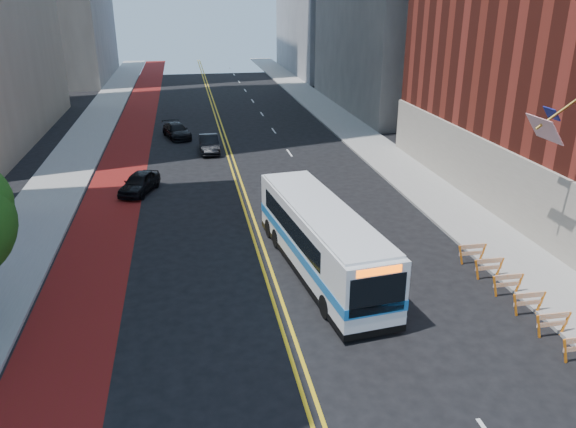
# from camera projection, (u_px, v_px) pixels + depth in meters

# --- Properties ---
(ground) EXTENTS (160.00, 160.00, 0.00)m
(ground) POSITION_uv_depth(u_px,v_px,m) (316.00, 418.00, 16.94)
(ground) COLOR black
(ground) RESTS_ON ground
(sidewalk_left) EXTENTS (4.00, 140.00, 0.15)m
(sidewalk_left) POSITION_uv_depth(u_px,v_px,m) (71.00, 163.00, 42.34)
(sidewalk_left) COLOR gray
(sidewalk_left) RESTS_ON ground
(sidewalk_right) EXTENTS (4.00, 140.00, 0.15)m
(sidewalk_right) POSITION_uv_depth(u_px,v_px,m) (375.00, 148.00, 46.39)
(sidewalk_right) COLOR gray
(sidewalk_right) RESTS_ON ground
(bus_lane_paint) EXTENTS (3.60, 140.00, 0.01)m
(bus_lane_paint) POSITION_uv_depth(u_px,v_px,m) (124.00, 161.00, 43.02)
(bus_lane_paint) COLOR maroon
(bus_lane_paint) RESTS_ON ground
(center_line_inner) EXTENTS (0.14, 140.00, 0.01)m
(center_line_inner) POSITION_uv_depth(u_px,v_px,m) (228.00, 156.00, 44.36)
(center_line_inner) COLOR gold
(center_line_inner) RESTS_ON ground
(center_line_outer) EXTENTS (0.14, 140.00, 0.01)m
(center_line_outer) POSITION_uv_depth(u_px,v_px,m) (232.00, 156.00, 44.42)
(center_line_outer) COLOR gold
(center_line_outer) RESTS_ON ground
(lane_dashes) EXTENTS (0.14, 98.20, 0.01)m
(lane_dashes) POSITION_uv_depth(u_px,v_px,m) (274.00, 131.00, 52.52)
(lane_dashes) COLOR silver
(lane_dashes) RESTS_ON ground
(construction_barriers) EXTENTS (1.42, 10.91, 1.00)m
(construction_barriers) POSITION_uv_depth(u_px,v_px,m) (540.00, 310.00, 21.45)
(construction_barriers) COLOR orange
(construction_barriers) RESTS_ON ground
(transit_bus) EXTENTS (3.89, 11.79, 3.18)m
(transit_bus) POSITION_uv_depth(u_px,v_px,m) (320.00, 238.00, 25.35)
(transit_bus) COLOR silver
(transit_bus) RESTS_ON ground
(car_a) EXTENTS (2.85, 4.25, 1.34)m
(car_a) POSITION_uv_depth(u_px,v_px,m) (139.00, 183.00, 35.94)
(car_a) COLOR black
(car_a) RESTS_ON ground
(car_b) EXTENTS (1.58, 4.23, 1.38)m
(car_b) POSITION_uv_depth(u_px,v_px,m) (209.00, 144.00, 45.18)
(car_b) COLOR black
(car_b) RESTS_ON ground
(car_c) EXTENTS (2.90, 4.69, 1.27)m
(car_c) POSITION_uv_depth(u_px,v_px,m) (177.00, 131.00, 49.74)
(car_c) COLOR black
(car_c) RESTS_ON ground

